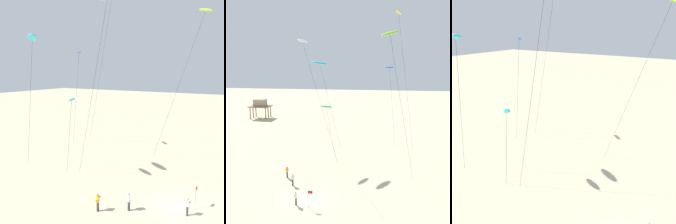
{
  "view_description": "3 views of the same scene",
  "coord_description": "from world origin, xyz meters",
  "views": [
    {
      "loc": [
        -22.83,
        -6.97,
        12.64
      ],
      "look_at": [
        1.99,
        8.21,
        8.12
      ],
      "focal_mm": 42.15,
      "sensor_mm": 36.0,
      "label": 1
    },
    {
      "loc": [
        7.96,
        -29.22,
        16.57
      ],
      "look_at": [
        2.48,
        9.48,
        9.2
      ],
      "focal_mm": 42.83,
      "sensor_mm": 36.0,
      "label": 2
    },
    {
      "loc": [
        -18.07,
        -5.43,
        17.46
      ],
      "look_at": [
        4.69,
        8.83,
        8.72
      ],
      "focal_mm": 43.67,
      "sensor_mm": 36.0,
      "label": 3
    }
  ],
  "objects": [
    {
      "name": "kite_lime",
      "position": [
        9.35,
        0.31,
        19.31
      ],
      "size": [
        5.46,
        8.79,
        20.03
      ],
      "color": "#8CD833",
      "rests_on": "ground"
    },
    {
      "name": "kite_cyan",
      "position": [
        -1.68,
        16.43,
        16.29
      ],
      "size": [
        4.4,
        6.75,
        16.84
      ],
      "color": "#33BFE0",
      "rests_on": "ground"
    },
    {
      "name": "kite_blue",
      "position": [
        10.32,
        19.39,
        15.36
      ],
      "size": [
        2.73,
        4.09,
        15.81
      ],
      "color": "blue",
      "rests_on": "ground"
    },
    {
      "name": "kite_teal",
      "position": [
        0.18,
        12.52,
        9.38
      ],
      "size": [
        2.23,
        3.21,
        9.88
      ],
      "color": "teal",
      "rests_on": "ground"
    }
  ]
}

